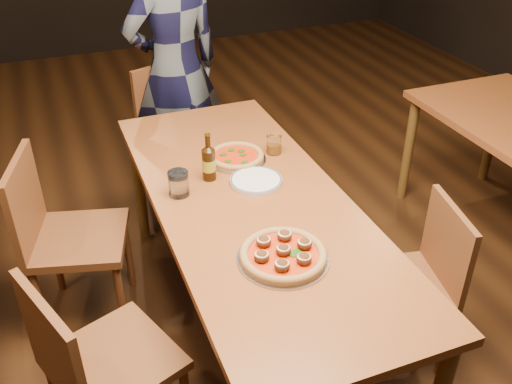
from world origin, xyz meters
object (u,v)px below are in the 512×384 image
object	(u,v)px
chair_main_nw	(113,359)
beer_bottle	(209,164)
chair_end	(186,138)
plate_stack	(256,181)
table_main	(252,214)
chair_main_sw	(78,238)
pizza_meatball	(283,254)
water_glass	(179,183)
diner	(175,69)
amber_glass	(274,144)
pizza_margherita	(236,157)
chair_main_e	(402,284)

from	to	relation	value
chair_main_nw	beer_bottle	distance (m)	0.93
chair_end	plate_stack	world-z (taller)	chair_end
table_main	chair_end	xyz separation A→B (m)	(0.02, 1.21, -0.21)
chair_main_nw	chair_main_sw	size ratio (longest dim) A/B	0.97
chair_main_nw	pizza_meatball	size ratio (longest dim) A/B	2.61
table_main	water_glass	xyz separation A→B (m)	(-0.28, 0.16, 0.13)
diner	chair_end	bearing A→B (deg)	75.93
amber_glass	chair_main_nw	bearing A→B (deg)	-141.97
chair_end	water_glass	distance (m)	1.14
plate_stack	beer_bottle	size ratio (longest dim) A/B	1.05
chair_main_nw	chair_end	distance (m)	1.74
pizza_margherita	plate_stack	xyz separation A→B (m)	(0.01, -0.23, -0.01)
diner	water_glass	bearing A→B (deg)	62.06
chair_end	water_glass	size ratio (longest dim) A/B	8.39
plate_stack	amber_glass	size ratio (longest dim) A/B	2.51
chair_main_sw	water_glass	size ratio (longest dim) A/B	8.34
plate_stack	pizza_meatball	bearing A→B (deg)	-100.78
chair_main_e	pizza_meatball	xyz separation A→B (m)	(-0.59, -0.03, 0.36)
table_main	plate_stack	size ratio (longest dim) A/B	8.63
pizza_meatball	chair_main_nw	bearing A→B (deg)	177.19
diner	chair_main_sw	bearing A→B (deg)	38.09
chair_main_e	pizza_meatball	size ratio (longest dim) A/B	2.40
beer_bottle	amber_glass	distance (m)	0.39
chair_main_nw	chair_main_sw	xyz separation A→B (m)	(-0.03, 0.78, 0.02)
pizza_meatball	pizza_margherita	size ratio (longest dim) A/B	1.21
beer_bottle	pizza_meatball	bearing A→B (deg)	-82.99
chair_main_e	diner	bearing A→B (deg)	-151.35
beer_bottle	diner	bearing A→B (deg)	82.95
chair_main_e	plate_stack	world-z (taller)	chair_main_e
diner	beer_bottle	bearing A→B (deg)	69.10
pizza_margherita	beer_bottle	distance (m)	0.22
chair_main_sw	diner	size ratio (longest dim) A/B	0.54
amber_glass	diner	distance (m)	1.03
chair_main_nw	amber_glass	world-z (taller)	chair_main_nw
table_main	chair_main_nw	size ratio (longest dim) A/B	2.22
chair_main_sw	diner	xyz separation A→B (m)	(0.75, 0.96, 0.40)
chair_main_sw	pizza_margherita	distance (m)	0.84
pizza_meatball	diner	world-z (taller)	diner
water_glass	diner	bearing A→B (deg)	75.91
pizza_margherita	amber_glass	distance (m)	0.20
pizza_meatball	beer_bottle	xyz separation A→B (m)	(-0.08, 0.65, 0.06)
amber_glass	chair_end	bearing A→B (deg)	105.21
table_main	water_glass	size ratio (longest dim) A/B	17.91
chair_end	plate_stack	bearing A→B (deg)	-107.45
pizza_margherita	amber_glass	bearing A→B (deg)	0.30
chair_main_sw	chair_main_e	bearing A→B (deg)	-106.15
chair_end	water_glass	world-z (taller)	chair_end
chair_end	pizza_margherita	distance (m)	0.90
water_glass	amber_glass	size ratio (longest dim) A/B	1.21
chair_main_sw	diner	bearing A→B (deg)	-22.70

